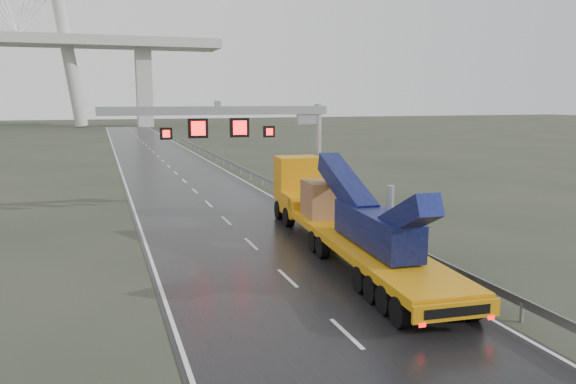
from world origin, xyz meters
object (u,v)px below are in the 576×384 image
object	(u,v)px
exit_sign_pair	(337,189)
heavy_haul_truck	(335,211)
striped_barrier	(299,198)
sign_gantry	(250,129)

from	to	relation	value
exit_sign_pair	heavy_haul_truck	bearing A→B (deg)	-136.38
exit_sign_pair	striped_barrier	world-z (taller)	exit_sign_pair
sign_gantry	striped_barrier	world-z (taller)	sign_gantry
heavy_haul_truck	exit_sign_pair	bearing A→B (deg)	69.98
heavy_haul_truck	exit_sign_pair	distance (m)	8.85
sign_gantry	heavy_haul_truck	xyz separation A→B (m)	(1.96, -9.57, -3.77)
heavy_haul_truck	striped_barrier	size ratio (longest dim) A/B	17.18
exit_sign_pair	sign_gantry	bearing A→B (deg)	142.80
sign_gantry	striped_barrier	distance (m)	6.49
exit_sign_pair	striped_barrier	bearing A→B (deg)	98.87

